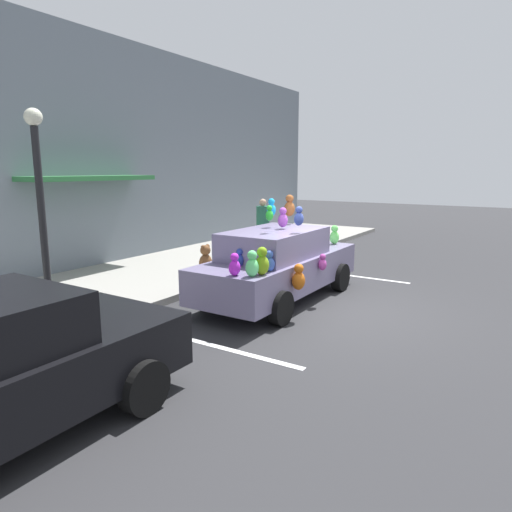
# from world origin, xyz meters

# --- Properties ---
(ground_plane) EXTENTS (60.00, 60.00, 0.00)m
(ground_plane) POSITION_xyz_m (0.00, 0.00, 0.00)
(ground_plane) COLOR #2D2D30
(sidewalk) EXTENTS (24.00, 4.00, 0.15)m
(sidewalk) POSITION_xyz_m (0.00, 5.00, 0.07)
(sidewalk) COLOR gray
(sidewalk) RESTS_ON ground
(storefront_building) EXTENTS (24.00, 1.25, 6.40)m
(storefront_building) POSITION_xyz_m (-0.00, 7.14, 3.19)
(storefront_building) COLOR slate
(storefront_building) RESTS_ON ground
(parking_stripe_front) EXTENTS (0.12, 3.60, 0.01)m
(parking_stripe_front) POSITION_xyz_m (3.07, 1.00, 0.00)
(parking_stripe_front) COLOR silver
(parking_stripe_front) RESTS_ON ground
(parking_stripe_rear) EXTENTS (0.12, 3.60, 0.01)m
(parking_stripe_rear) POSITION_xyz_m (-2.74, 1.00, 0.00)
(parking_stripe_rear) COLOR silver
(parking_stripe_rear) RESTS_ON ground
(plush_covered_car) EXTENTS (4.52, 1.99, 2.21)m
(plush_covered_car) POSITION_xyz_m (0.03, 1.21, 0.81)
(plush_covered_car) COLOR slate
(plush_covered_car) RESTS_ON ground
(teddy_bear_on_sidewalk) EXTENTS (0.38, 0.32, 0.73)m
(teddy_bear_on_sidewalk) POSITION_xyz_m (0.81, 3.83, 0.49)
(teddy_bear_on_sidewalk) COLOR brown
(teddy_bear_on_sidewalk) RESTS_ON sidewalk
(street_lamp_post) EXTENTS (0.28, 0.28, 3.57)m
(street_lamp_post) POSITION_xyz_m (-3.79, 3.50, 2.36)
(street_lamp_post) COLOR black
(street_lamp_post) RESTS_ON sidewalk
(pedestrian_near_shopfront) EXTENTS (0.39, 0.39, 1.77)m
(pedestrian_near_shopfront) POSITION_xyz_m (3.28, 3.62, 0.96)
(pedestrian_near_shopfront) COLOR #266048
(pedestrian_near_shopfront) RESTS_ON sidewalk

